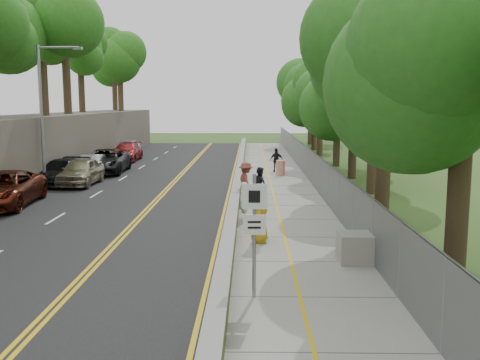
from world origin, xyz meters
TOP-DOWN VIEW (x-y plane):
  - ground at (0.00, 0.00)m, footprint 140.00×140.00m
  - road at (-5.40, 15.00)m, footprint 11.20×66.00m
  - sidewalk at (2.55, 15.00)m, footprint 4.20×66.00m
  - jersey_barrier at (0.25, 15.00)m, footprint 0.42×66.00m
  - rock_embankment at (-13.50, 15.00)m, footprint 5.00×66.00m
  - chainlink_fence at (4.65, 15.00)m, footprint 0.04×66.00m
  - trees_embankment at (-13.00, 15.00)m, footprint 6.40×66.00m
  - trees_fenceside at (7.00, 15.00)m, footprint 7.00×66.00m
  - streetlight at (-10.46, 14.00)m, footprint 2.52×0.22m
  - signpost at (1.05, -3.02)m, footprint 0.62×0.09m
  - construction_barrel at (3.00, 19.62)m, footprint 0.61×0.61m
  - concrete_block at (4.30, 0.02)m, footprint 1.33×1.00m
  - car_2 at (-10.60, 8.55)m, footprint 3.20×6.09m
  - car_3 at (-10.30, 15.55)m, footprint 2.50×5.20m
  - car_4 at (-9.00, 15.18)m, footprint 1.90×4.68m
  - car_5 at (-9.61, 19.37)m, footprint 1.58×4.14m
  - car_6 at (-9.00, 20.60)m, footprint 2.95×5.97m
  - car_7 at (-9.31, 28.28)m, footprint 2.15×5.12m
  - car_8 at (-10.31, 33.08)m, footprint 1.83×4.34m
  - painter_0 at (1.28, 2.28)m, footprint 0.62×0.92m
  - painter_1 at (0.75, 6.00)m, footprint 0.43×0.60m
  - painter_2 at (1.45, 10.00)m, footprint 0.87×0.99m
  - painter_3 at (0.75, 10.05)m, footprint 1.10×1.42m
  - person_far at (2.80, 21.34)m, footprint 1.03×0.60m

SIDE VIEW (x-z plane):
  - ground at x=0.00m, z-range 0.00..0.00m
  - road at x=-5.40m, z-range 0.00..0.04m
  - sidewalk at x=2.55m, z-range 0.00..0.05m
  - jersey_barrier at x=0.25m, z-range 0.00..0.60m
  - concrete_block at x=4.30m, z-range 0.05..0.93m
  - construction_barrel at x=3.00m, z-range 0.05..1.05m
  - car_5 at x=-9.61m, z-range 0.04..1.39m
  - car_3 at x=-10.30m, z-range 0.04..1.50m
  - car_8 at x=-10.31m, z-range 0.04..1.51m
  - car_7 at x=-9.31m, z-range 0.04..1.52m
  - painter_1 at x=0.75m, z-range 0.05..1.60m
  - car_4 at x=-9.00m, z-range 0.04..1.63m
  - car_6 at x=-9.00m, z-range 0.04..1.67m
  - car_2 at x=-10.60m, z-range 0.04..1.68m
  - person_far at x=2.80m, z-range 0.05..1.69m
  - painter_2 at x=1.45m, z-range 0.05..1.75m
  - painter_0 at x=1.28m, z-range 0.05..1.90m
  - chainlink_fence at x=4.65m, z-range 0.00..2.00m
  - painter_3 at x=0.75m, z-range 0.05..1.98m
  - signpost at x=1.05m, z-range 0.41..3.51m
  - rock_embankment at x=-13.50m, z-range 0.00..4.00m
  - streetlight at x=-10.46m, z-range 0.64..8.64m
  - trees_fenceside at x=7.00m, z-range 0.00..14.00m
  - trees_embankment at x=-13.00m, z-range 4.00..17.00m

